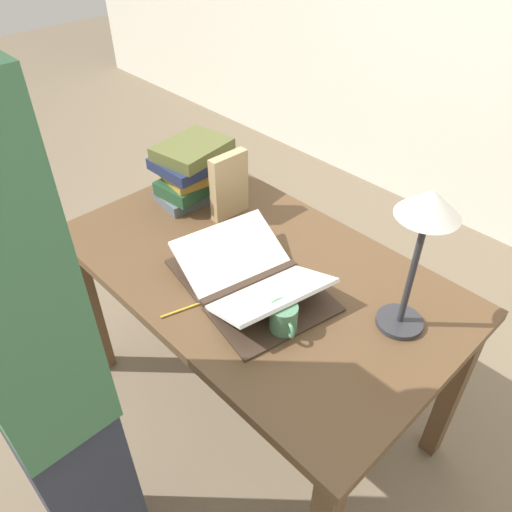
% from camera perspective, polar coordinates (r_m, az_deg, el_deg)
% --- Properties ---
extents(ground_plane, '(12.00, 12.00, 0.00)m').
position_cam_1_polar(ground_plane, '(2.17, 0.01, -16.33)').
color(ground_plane, '#70604C').
extents(reading_desk, '(1.32, 0.79, 0.74)m').
position_cam_1_polar(reading_desk, '(1.68, 0.01, -3.81)').
color(reading_desk, brown).
rests_on(reading_desk, ground_plane).
extents(open_book, '(0.55, 0.44, 0.10)m').
position_cam_1_polar(open_book, '(1.53, -0.68, -2.52)').
color(open_book, '#38281E').
rests_on(open_book, reading_desk).
extents(book_stack_tall, '(0.24, 0.31, 0.22)m').
position_cam_1_polar(book_stack_tall, '(1.91, -7.06, 9.73)').
color(book_stack_tall, slate).
rests_on(book_stack_tall, reading_desk).
extents(book_standing_upright, '(0.04, 0.15, 0.24)m').
position_cam_1_polar(book_standing_upright, '(1.79, -3.09, 8.03)').
color(book_standing_upright, tan).
rests_on(book_standing_upright, reading_desk).
extents(reading_lamp, '(0.16, 0.16, 0.44)m').
position_cam_1_polar(reading_lamp, '(1.27, 18.73, 3.40)').
color(reading_lamp, '#2D2D33').
rests_on(reading_lamp, reading_desk).
extents(coffee_mug, '(0.10, 0.08, 0.09)m').
position_cam_1_polar(coffee_mug, '(1.39, 3.21, -7.21)').
color(coffee_mug, '#4C7F5B').
rests_on(coffee_mug, reading_desk).
extents(pencil, '(0.05, 0.14, 0.01)m').
position_cam_1_polar(pencil, '(1.48, -8.16, -5.99)').
color(pencil, gold).
rests_on(pencil, reading_desk).
extents(person_reader, '(0.36, 0.23, 1.81)m').
position_cam_1_polar(person_reader, '(1.20, -23.96, -12.60)').
color(person_reader, '#2D3342').
rests_on(person_reader, ground_plane).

